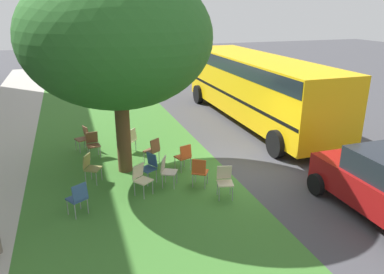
{
  "coord_description": "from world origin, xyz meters",
  "views": [
    {
      "loc": [
        -9.66,
        4.68,
        4.92
      ],
      "look_at": [
        0.77,
        1.17,
        1.02
      ],
      "focal_mm": 34.49,
      "sensor_mm": 36.0,
      "label": 1
    }
  ],
  "objects_px": {
    "chair_8": "(83,137)",
    "school_bus": "(256,83)",
    "chair_9": "(141,177)",
    "chair_10": "(200,170)",
    "chair_6": "(90,166)",
    "chair_11": "(225,179)",
    "chair_2": "(184,155)",
    "chair_4": "(153,149)",
    "chair_5": "(78,197)",
    "chair_0": "(149,166)",
    "chair_1": "(167,169)",
    "street_tree": "(117,38)",
    "chair_7": "(130,139)",
    "chair_3": "(93,143)"
  },
  "relations": [
    {
      "from": "chair_8",
      "to": "school_bus",
      "type": "bearing_deg",
      "value": -80.5
    },
    {
      "from": "chair_9",
      "to": "chair_10",
      "type": "relative_size",
      "value": 1.0
    },
    {
      "from": "chair_6",
      "to": "chair_11",
      "type": "relative_size",
      "value": 1.0
    },
    {
      "from": "chair_2",
      "to": "chair_4",
      "type": "relative_size",
      "value": 1.0
    },
    {
      "from": "chair_5",
      "to": "chair_9",
      "type": "xyz_separation_m",
      "value": [
        0.58,
        -1.68,
        0.0
      ]
    },
    {
      "from": "chair_9",
      "to": "chair_11",
      "type": "relative_size",
      "value": 1.0
    },
    {
      "from": "chair_2",
      "to": "chair_6",
      "type": "xyz_separation_m",
      "value": [
        0.09,
        2.84,
        0.0
      ]
    },
    {
      "from": "chair_6",
      "to": "school_bus",
      "type": "height_order",
      "value": "school_bus"
    },
    {
      "from": "chair_2",
      "to": "chair_8",
      "type": "height_order",
      "value": "same"
    },
    {
      "from": "chair_11",
      "to": "chair_6",
      "type": "bearing_deg",
      "value": 58.54
    },
    {
      "from": "chair_0",
      "to": "chair_1",
      "type": "relative_size",
      "value": 1.0
    },
    {
      "from": "chair_8",
      "to": "chair_10",
      "type": "bearing_deg",
      "value": -143.58
    },
    {
      "from": "chair_0",
      "to": "chair_6",
      "type": "bearing_deg",
      "value": 72.35
    },
    {
      "from": "chair_10",
      "to": "chair_11",
      "type": "height_order",
      "value": "same"
    },
    {
      "from": "chair_2",
      "to": "chair_5",
      "type": "relative_size",
      "value": 1.0
    },
    {
      "from": "chair_2",
      "to": "chair_10",
      "type": "bearing_deg",
      "value": -175.65
    },
    {
      "from": "chair_1",
      "to": "chair_10",
      "type": "bearing_deg",
      "value": -112.3
    },
    {
      "from": "chair_4",
      "to": "school_bus",
      "type": "relative_size",
      "value": 0.08
    },
    {
      "from": "chair_8",
      "to": "chair_5",
      "type": "bearing_deg",
      "value": 175.36
    },
    {
      "from": "street_tree",
      "to": "school_bus",
      "type": "distance_m",
      "value": 7.61
    },
    {
      "from": "chair_2",
      "to": "chair_10",
      "type": "height_order",
      "value": "same"
    },
    {
      "from": "street_tree",
      "to": "chair_10",
      "type": "relative_size",
      "value": 6.94
    },
    {
      "from": "chair_0",
      "to": "chair_4",
      "type": "height_order",
      "value": "same"
    },
    {
      "from": "chair_6",
      "to": "chair_7",
      "type": "bearing_deg",
      "value": -37.07
    },
    {
      "from": "chair_6",
      "to": "chair_10",
      "type": "height_order",
      "value": "same"
    },
    {
      "from": "chair_7",
      "to": "chair_10",
      "type": "relative_size",
      "value": 1.0
    },
    {
      "from": "chair_6",
      "to": "chair_0",
      "type": "bearing_deg",
      "value": -107.65
    },
    {
      "from": "street_tree",
      "to": "chair_1",
      "type": "bearing_deg",
      "value": -146.4
    },
    {
      "from": "chair_10",
      "to": "chair_11",
      "type": "relative_size",
      "value": 1.0
    },
    {
      "from": "chair_4",
      "to": "chair_6",
      "type": "bearing_deg",
      "value": 110.22
    },
    {
      "from": "street_tree",
      "to": "chair_6",
      "type": "relative_size",
      "value": 6.94
    },
    {
      "from": "street_tree",
      "to": "chair_10",
      "type": "height_order",
      "value": "street_tree"
    },
    {
      "from": "chair_10",
      "to": "chair_11",
      "type": "bearing_deg",
      "value": -149.89
    },
    {
      "from": "street_tree",
      "to": "chair_7",
      "type": "bearing_deg",
      "value": -16.18
    },
    {
      "from": "chair_6",
      "to": "chair_11",
      "type": "distance_m",
      "value": 3.95
    },
    {
      "from": "chair_6",
      "to": "chair_1",
      "type": "bearing_deg",
      "value": -114.55
    },
    {
      "from": "chair_6",
      "to": "chair_10",
      "type": "bearing_deg",
      "value": -113.89
    },
    {
      "from": "chair_3",
      "to": "chair_7",
      "type": "relative_size",
      "value": 1.0
    },
    {
      "from": "street_tree",
      "to": "chair_1",
      "type": "distance_m",
      "value": 3.98
    },
    {
      "from": "chair_3",
      "to": "chair_10",
      "type": "xyz_separation_m",
      "value": [
        -3.29,
        -2.71,
        0.0
      ]
    },
    {
      "from": "chair_0",
      "to": "school_bus",
      "type": "bearing_deg",
      "value": -52.06
    },
    {
      "from": "chair_7",
      "to": "school_bus",
      "type": "height_order",
      "value": "school_bus"
    },
    {
      "from": "chair_6",
      "to": "chair_4",
      "type": "bearing_deg",
      "value": -69.78
    },
    {
      "from": "chair_7",
      "to": "chair_9",
      "type": "relative_size",
      "value": 1.0
    },
    {
      "from": "chair_5",
      "to": "chair_6",
      "type": "xyz_separation_m",
      "value": [
        1.79,
        -0.42,
        0.0
      ]
    },
    {
      "from": "chair_1",
      "to": "chair_9",
      "type": "height_order",
      "value": "same"
    },
    {
      "from": "chair_3",
      "to": "chair_1",
      "type": "bearing_deg",
      "value": -147.86
    },
    {
      "from": "street_tree",
      "to": "chair_1",
      "type": "height_order",
      "value": "street_tree"
    },
    {
      "from": "chair_8",
      "to": "chair_10",
      "type": "xyz_separation_m",
      "value": [
        -4.04,
        -2.98,
        0.0
      ]
    },
    {
      "from": "chair_9",
      "to": "chair_4",
      "type": "bearing_deg",
      "value": -21.55
    }
  ]
}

